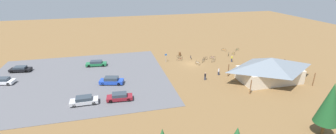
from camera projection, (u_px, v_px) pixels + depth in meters
ground at (192, 64)px, 58.05m from camera, size 160.00×160.00×0.00m
parking_lot_asphalt at (78, 79)px, 49.42m from camera, size 36.46×31.96×0.05m
bike_pavilion at (270, 68)px, 47.71m from camera, size 14.20×8.81×5.01m
trash_bin at (180, 54)px, 64.20m from camera, size 0.60×0.60×0.90m
lot_sign at (166, 57)px, 59.01m from camera, size 0.56×0.08×2.20m
pine_mideast at (330, 104)px, 30.50m from camera, size 2.97×2.97×7.64m
bicycle_white_edge_south at (198, 63)px, 57.54m from camera, size 0.69×1.69×0.86m
bicycle_black_mid_cluster at (179, 57)px, 62.22m from camera, size 1.21×1.24×0.77m
bicycle_teal_near_porch at (228, 55)px, 63.92m from camera, size 0.94×1.54×0.83m
bicycle_orange_edge_north at (224, 50)px, 68.08m from camera, size 0.98×1.50×0.84m
bicycle_silver_lone_east at (203, 61)px, 59.28m from camera, size 1.14×1.19×0.79m
bicycle_blue_front_row at (191, 57)px, 61.68m from camera, size 0.51×1.59×0.79m
bicycle_yellow_yard_front at (233, 54)px, 64.74m from camera, size 1.52×0.92×0.77m
bicycle_red_lone_west at (180, 59)px, 60.25m from camera, size 1.71×0.71×0.87m
bicycle_purple_near_sign at (213, 58)px, 61.53m from camera, size 1.36×1.02×0.83m
bicycle_green_back_row at (237, 50)px, 68.33m from camera, size 1.63×0.82×0.81m
bicycle_white_trailside at (213, 61)px, 59.23m from camera, size 1.43×0.88×0.83m
bicycle_black_yard_center at (205, 59)px, 60.80m from camera, size 1.65×0.66×0.81m
car_blue_near_entry at (111, 81)px, 46.92m from camera, size 4.94×2.97×1.48m
car_black_mid_lot at (20, 69)px, 53.08m from camera, size 4.61×2.42×1.24m
car_maroon_back_corner at (120, 97)px, 40.77m from camera, size 4.49×2.13×1.31m
car_silver_far_end at (84, 100)px, 39.57m from camera, size 4.56×1.95×1.33m
car_green_second_row at (96, 63)px, 56.45m from camera, size 4.89×2.21×1.33m
car_white_end_stall at (2, 81)px, 46.91m from camera, size 4.65×2.67×1.32m
visitor_at_bikes at (219, 71)px, 51.32m from camera, size 0.36×0.36×1.61m
visitor_by_pavilion at (205, 76)px, 48.84m from camera, size 0.37×0.36×1.64m
visitor_near_lot at (232, 58)px, 59.35m from camera, size 0.40×0.38×1.72m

